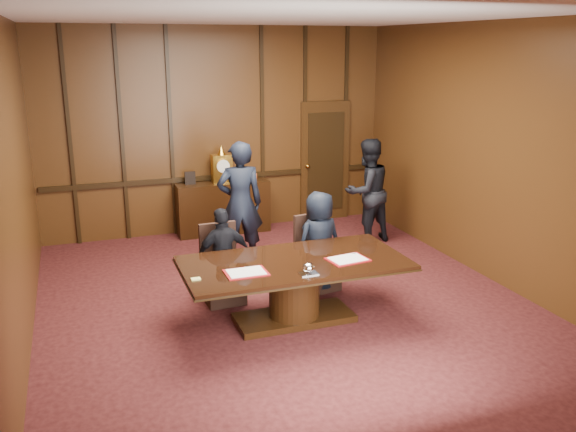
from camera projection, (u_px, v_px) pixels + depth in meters
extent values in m
plane|color=black|center=(286.00, 304.00, 7.76)|extent=(7.00, 7.00, 0.00)
plane|color=silver|center=(285.00, 15.00, 6.81)|extent=(7.00, 7.00, 0.00)
cube|color=black|center=(217.00, 131.00, 10.46)|extent=(6.00, 0.04, 3.50)
cube|color=black|center=(458.00, 265.00, 4.11)|extent=(6.00, 0.04, 3.50)
cube|color=black|center=(13.00, 188.00, 6.31)|extent=(0.04, 7.00, 3.50)
cube|color=black|center=(494.00, 154.00, 8.26)|extent=(0.04, 7.00, 3.50)
cube|color=black|center=(219.00, 177.00, 10.65)|extent=(5.90, 0.05, 0.08)
cube|color=black|center=(325.00, 161.00, 11.25)|extent=(0.95, 0.06, 2.20)
sphere|color=gold|center=(308.00, 166.00, 11.08)|extent=(0.08, 0.08, 0.08)
cube|color=black|center=(223.00, 207.00, 10.59)|extent=(1.60, 0.45, 0.90)
cube|color=black|center=(184.00, 235.00, 10.48)|extent=(0.12, 0.40, 0.06)
cube|color=black|center=(262.00, 227.00, 10.93)|extent=(0.12, 0.40, 0.06)
cube|color=gold|center=(222.00, 169.00, 10.40)|extent=(0.34, 0.18, 0.48)
cylinder|color=white|center=(223.00, 166.00, 10.30)|extent=(0.22, 0.03, 0.22)
cone|color=gold|center=(221.00, 150.00, 10.32)|extent=(0.14, 0.14, 0.16)
cube|color=black|center=(190.00, 178.00, 10.28)|extent=(0.18, 0.04, 0.22)
cube|color=#E04D1A|center=(250.00, 177.00, 10.63)|extent=(0.22, 0.12, 0.12)
cube|color=black|center=(294.00, 317.00, 7.27)|extent=(1.40, 0.60, 0.08)
cylinder|color=black|center=(294.00, 290.00, 7.18)|extent=(0.60, 0.60, 0.62)
cube|color=black|center=(294.00, 265.00, 7.09)|extent=(2.62, 1.32, 0.02)
cube|color=black|center=(294.00, 263.00, 7.09)|extent=(2.60, 1.30, 0.06)
cube|color=maroon|center=(246.00, 273.00, 6.69)|extent=(0.46, 0.33, 0.01)
cube|color=white|center=(246.00, 272.00, 6.69)|extent=(0.40, 0.28, 0.01)
cube|color=maroon|center=(348.00, 259.00, 7.10)|extent=(0.50, 0.39, 0.01)
cube|color=white|center=(348.00, 259.00, 7.10)|extent=(0.43, 0.33, 0.01)
cube|color=white|center=(308.00, 273.00, 6.67)|extent=(0.20, 0.14, 0.01)
ellipsoid|color=white|center=(309.00, 269.00, 6.65)|extent=(0.13, 0.13, 0.10)
cube|color=#EAE172|center=(196.00, 279.00, 6.51)|extent=(0.10, 0.07, 0.01)
cube|color=black|center=(223.00, 284.00, 7.78)|extent=(0.50, 0.50, 0.46)
cube|color=black|center=(218.00, 243.00, 7.83)|extent=(0.48, 0.08, 0.55)
cylinder|color=black|center=(212.00, 301.00, 7.57)|extent=(0.04, 0.04, 0.23)
cylinder|color=black|center=(235.00, 285.00, 8.06)|extent=(0.04, 0.04, 0.23)
cube|color=black|center=(317.00, 272.00, 8.20)|extent=(0.55, 0.55, 0.46)
cube|color=black|center=(310.00, 233.00, 8.25)|extent=(0.48, 0.14, 0.55)
cylinder|color=black|center=(309.00, 287.00, 7.99)|extent=(0.04, 0.04, 0.23)
cylinder|color=black|center=(325.00, 273.00, 8.48)|extent=(0.04, 0.04, 0.23)
imported|color=black|center=(223.00, 256.00, 7.63)|extent=(0.76, 0.37, 1.25)
imported|color=black|center=(319.00, 242.00, 8.04)|extent=(0.74, 0.56, 1.35)
imported|color=black|center=(240.00, 204.00, 8.96)|extent=(0.72, 0.51, 1.85)
imported|color=black|center=(367.00, 191.00, 9.98)|extent=(0.96, 0.82, 1.73)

